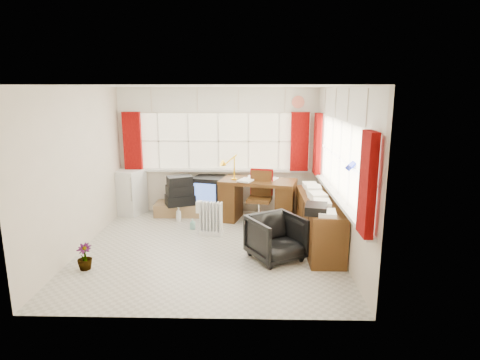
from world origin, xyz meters
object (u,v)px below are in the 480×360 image
(task_chair, at_px, (260,195))
(crt_tv, at_px, (210,190))
(tv_bench, at_px, (191,209))
(desk_lamp, at_px, (234,163))
(radiator, at_px, (211,222))
(credenza, at_px, (318,221))
(office_chair, at_px, (276,238))
(mini_fridge, at_px, (129,192))
(desk, at_px, (258,199))

(task_chair, xyz_separation_m, crt_tv, (-0.99, 0.54, -0.03))
(task_chair, relative_size, tv_bench, 0.73)
(desk_lamp, height_order, crt_tv, desk_lamp)
(radiator, distance_m, crt_tv, 1.21)
(credenza, bearing_deg, tv_bench, 146.29)
(crt_tv, bearing_deg, radiator, -83.48)
(office_chair, xyz_separation_m, tv_bench, (-1.57, 2.11, -0.20))
(office_chair, height_order, credenza, credenza)
(desk_lamp, height_order, mini_fridge, desk_lamp)
(task_chair, relative_size, mini_fridge, 1.15)
(office_chair, bearing_deg, mini_fridge, 111.85)
(tv_bench, distance_m, mini_fridge, 1.29)
(credenza, relative_size, tv_bench, 1.43)
(desk_lamp, bearing_deg, desk, -3.98)
(crt_tv, bearing_deg, desk, -21.87)
(radiator, height_order, tv_bench, radiator)
(tv_bench, bearing_deg, credenza, -33.71)
(task_chair, height_order, credenza, task_chair)
(mini_fridge, bearing_deg, crt_tv, -1.82)
(credenza, bearing_deg, desk, 129.03)
(desk_lamp, bearing_deg, credenza, -40.64)
(office_chair, bearing_deg, tv_bench, 96.30)
(tv_bench, xyz_separation_m, mini_fridge, (-1.25, 0.08, 0.32))
(desk_lamp, xyz_separation_m, task_chair, (0.49, -0.19, -0.58))
(crt_tv, bearing_deg, office_chair, -60.97)
(task_chair, xyz_separation_m, mini_fridge, (-2.62, 0.60, -0.10))
(credenza, distance_m, crt_tv, 2.45)
(desk_lamp, distance_m, tv_bench, 1.38)
(desk, bearing_deg, office_chair, -82.47)
(task_chair, xyz_separation_m, credenza, (0.90, -1.00, -0.15))
(mini_fridge, bearing_deg, office_chair, -37.83)
(office_chair, distance_m, mini_fridge, 3.57)
(desk_lamp, relative_size, crt_tv, 0.67)
(desk, bearing_deg, radiator, -136.21)
(radiator, bearing_deg, desk_lamp, 65.62)
(credenza, relative_size, crt_tv, 2.86)
(credenza, height_order, tv_bench, credenza)
(task_chair, relative_size, credenza, 0.51)
(radiator, bearing_deg, credenza, -12.14)
(desk, height_order, radiator, desk)
(crt_tv, bearing_deg, mini_fridge, 178.18)
(credenza, bearing_deg, crt_tv, 140.80)
(desk_lamp, bearing_deg, task_chair, -21.42)
(crt_tv, bearing_deg, desk_lamp, -34.90)
(radiator, relative_size, crt_tv, 0.85)
(task_chair, bearing_deg, mini_fridge, 167.22)
(desk, relative_size, credenza, 0.76)
(desk, xyz_separation_m, crt_tv, (-0.95, 0.38, 0.07))
(tv_bench, height_order, mini_fridge, mini_fridge)
(radiator, distance_m, mini_fridge, 2.15)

